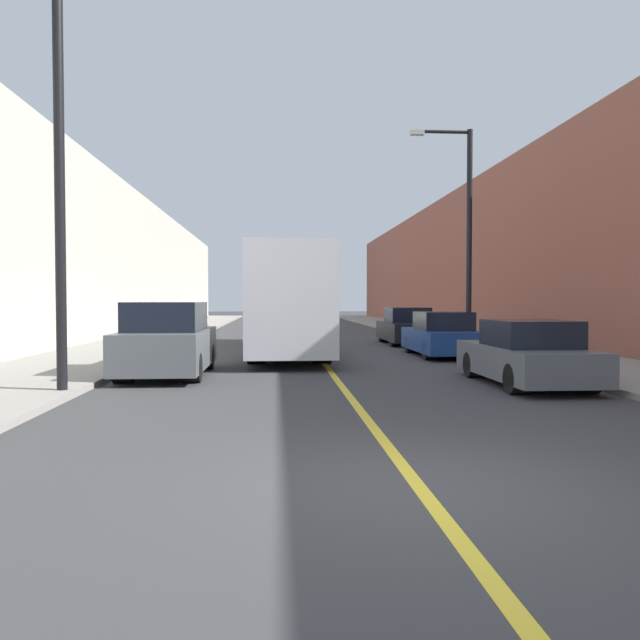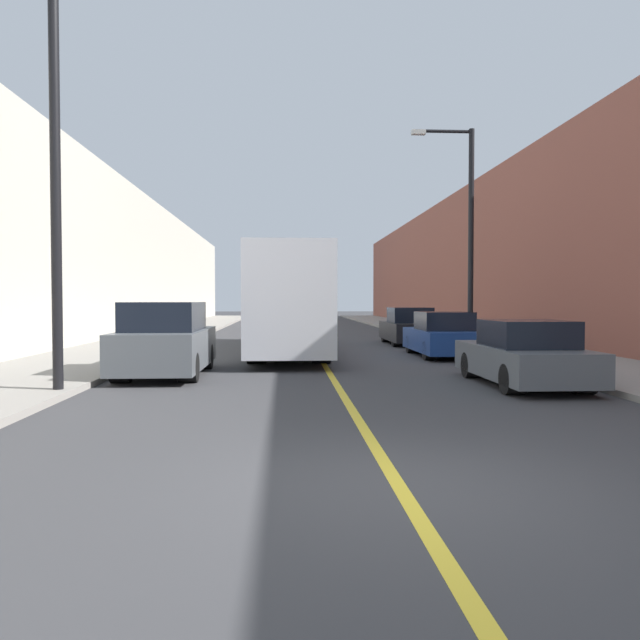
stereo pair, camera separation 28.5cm
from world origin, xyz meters
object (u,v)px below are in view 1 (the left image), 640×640
at_px(car_right_far, 406,328).
at_px(street_lamp_right, 464,226).
at_px(car_right_near, 527,356).
at_px(car_right_mid, 442,336).
at_px(parked_suv_left, 168,342).
at_px(street_lamp_left, 69,160).
at_px(bus, 287,301).

distance_m(car_right_far, street_lamp_right, 5.66).
bearing_deg(car_right_near, street_lamp_right, 81.59).
bearing_deg(car_right_mid, street_lamp_right, 54.43).
distance_m(car_right_near, car_right_mid, 7.08).
xyz_separation_m(parked_suv_left, car_right_far, (8.22, 10.54, -0.14)).
bearing_deg(street_lamp_left, car_right_near, 5.56).
bearing_deg(bus, street_lamp_right, -2.25).
distance_m(bus, street_lamp_right, 6.98).
xyz_separation_m(bus, parked_suv_left, (-3.07, -6.87, -1.02)).
bearing_deg(bus, parked_suv_left, -114.09).
bearing_deg(parked_suv_left, street_lamp_left, -112.07).
xyz_separation_m(car_right_mid, car_right_far, (0.02, 5.75, 0.03)).
distance_m(bus, car_right_mid, 5.66).
distance_m(car_right_mid, street_lamp_left, 13.02).
height_order(parked_suv_left, car_right_near, parked_suv_left).
bearing_deg(street_lamp_right, car_right_far, 108.14).
bearing_deg(parked_suv_left, street_lamp_right, 34.85).
distance_m(car_right_near, street_lamp_left, 10.31).
bearing_deg(street_lamp_left, street_lamp_right, 42.30).
bearing_deg(street_lamp_right, car_right_mid, -125.57).
distance_m(parked_suv_left, car_right_near, 8.50).
relative_size(car_right_far, street_lamp_left, 0.57).
height_order(parked_suv_left, car_right_mid, parked_suv_left).
relative_size(parked_suv_left, street_lamp_left, 0.58).
xyz_separation_m(parked_suv_left, street_lamp_left, (-1.30, -3.22, 3.73)).
xyz_separation_m(bus, street_lamp_right, (6.43, -0.25, 2.72)).
bearing_deg(parked_suv_left, bus, 65.91).
xyz_separation_m(car_right_near, car_right_mid, (0.01, 7.08, 0.02)).
distance_m(street_lamp_left, street_lamp_right, 14.61).
height_order(bus, car_right_far, bus).
xyz_separation_m(car_right_mid, street_lamp_right, (1.31, 1.83, 3.91)).
height_order(car_right_mid, car_right_far, car_right_far).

